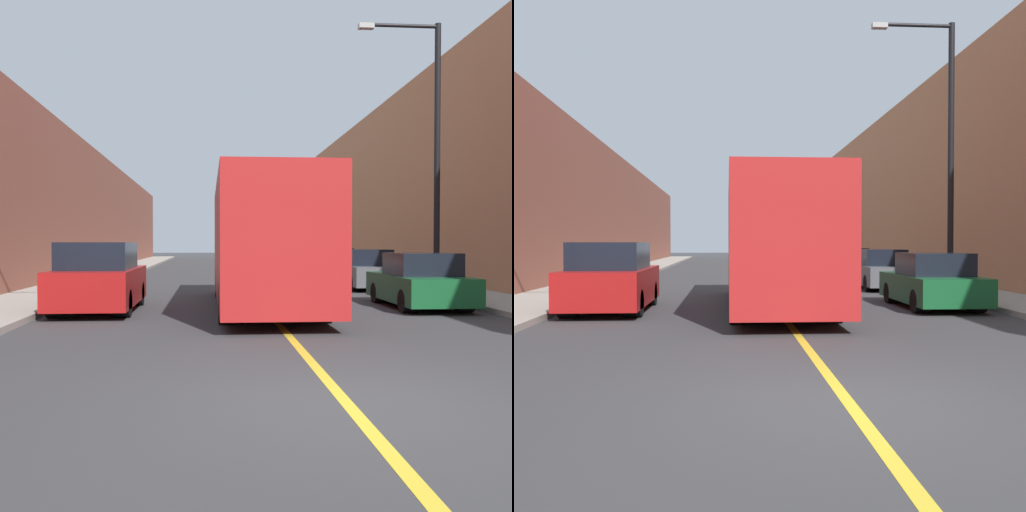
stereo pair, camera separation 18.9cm
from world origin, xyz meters
TOP-DOWN VIEW (x-y plane):
  - ground_plane at (0.00, 0.00)m, footprint 200.00×200.00m
  - sidewalk_left at (-6.96, 30.00)m, footprint 2.59×72.00m
  - sidewalk_right at (6.96, 30.00)m, footprint 2.59×72.00m
  - building_row_left at (-10.25, 30.00)m, footprint 4.00×72.00m
  - building_row_right at (10.25, 30.00)m, footprint 4.00×72.00m
  - road_center_line at (0.00, 30.00)m, footprint 0.16×72.00m
  - bus at (-0.06, 10.01)m, footprint 2.57×10.42m
  - parked_suv_left at (-4.46, 9.45)m, footprint 1.98×4.55m
  - car_right_near at (4.35, 9.71)m, footprint 1.90×4.24m
  - car_right_mid at (4.63, 16.64)m, footprint 1.82×4.60m
  - car_right_far at (4.63, 22.83)m, footprint 1.82×4.21m
  - street_lamp_right at (5.75, 12.60)m, footprint 2.76×0.24m

SIDE VIEW (x-z plane):
  - ground_plane at x=0.00m, z-range 0.00..0.00m
  - road_center_line at x=0.00m, z-range 0.00..0.01m
  - sidewalk_left at x=-6.96m, z-range 0.00..0.15m
  - sidewalk_right at x=6.96m, z-range 0.00..0.15m
  - car_right_near at x=4.35m, z-range -0.08..1.46m
  - car_right_far at x=4.63m, z-range -0.08..1.47m
  - car_right_mid at x=4.63m, z-range -0.08..1.48m
  - parked_suv_left at x=-4.46m, z-range -0.07..1.77m
  - bus at x=-0.06m, z-range 0.11..3.59m
  - building_row_left at x=-10.25m, z-range 0.00..7.37m
  - building_row_right at x=10.25m, z-range 0.00..9.71m
  - street_lamp_right at x=5.75m, z-range 0.72..9.59m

